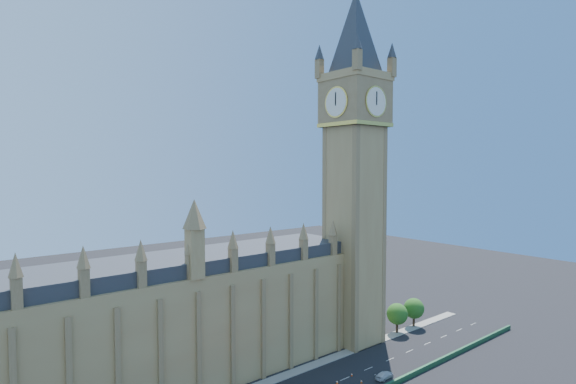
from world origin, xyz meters
TOP-DOWN VIEW (x-y plane):
  - palace_westminster at (-25.00, 22.00)m, footprint 120.00×20.00m
  - elizabeth_tower at (38.00, 13.99)m, footprint 20.59×20.59m
  - tree_east_near at (52.22, 10.08)m, footprint 6.00×6.00m
  - tree_east_far at (60.22, 10.08)m, footprint 6.00×6.00m
  - car_white at (26.95, -5.50)m, footprint 5.30×2.53m
  - cone_b at (16.86, -0.63)m, footprint 0.62×0.62m
  - cone_c at (21.32, -3.72)m, footprint 0.52×0.52m
  - cone_d at (22.13, -0.14)m, footprint 0.51×0.51m

SIDE VIEW (x-z plane):
  - cone_d at x=22.13m, z-range 0.00..0.65m
  - cone_c at x=21.32m, z-range 0.00..0.68m
  - cone_b at x=16.86m, z-range -0.01..0.80m
  - car_white at x=26.95m, z-range 0.00..1.49m
  - tree_east_near at x=52.22m, z-range 1.39..9.89m
  - tree_east_far at x=60.22m, z-range 1.39..9.89m
  - palace_westminster at x=-25.00m, z-range -0.14..27.86m
  - elizabeth_tower at x=38.00m, z-range 2.06..107.06m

